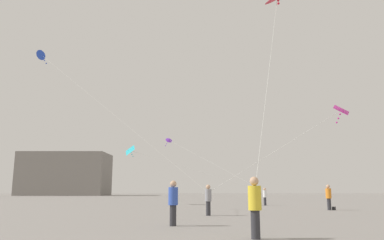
# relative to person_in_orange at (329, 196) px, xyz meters

# --- Properties ---
(person_in_orange) EXTENTS (0.40, 0.40, 1.83)m
(person_in_orange) POSITION_rel_person_in_orange_xyz_m (0.00, 0.00, 0.00)
(person_in_orange) COLOR #2D2D33
(person_in_orange) RESTS_ON ground_plane
(person_in_white) EXTENTS (0.36, 0.36, 1.64)m
(person_in_white) POSITION_rel_person_in_orange_xyz_m (-3.61, 7.76, -0.11)
(person_in_white) COLOR #2D2D33
(person_in_white) RESTS_ON ground_plane
(person_in_blue) EXTENTS (0.40, 0.40, 1.84)m
(person_in_blue) POSITION_rel_person_in_orange_xyz_m (-10.01, -12.54, 0.00)
(person_in_blue) COLOR #2D2D33
(person_in_blue) RESTS_ON ground_plane
(person_in_grey) EXTENTS (0.38, 0.38, 1.75)m
(person_in_grey) POSITION_rel_person_in_orange_xyz_m (-8.68, -6.33, -0.04)
(person_in_grey) COLOR #2D2D33
(person_in_grey) RESTS_ON ground_plane
(person_in_yellow) EXTENTS (0.40, 0.40, 1.86)m
(person_in_yellow) POSITION_rel_person_in_orange_xyz_m (-7.06, -16.45, 0.02)
(person_in_yellow) COLOR #2D2D33
(person_in_yellow) RESTS_ON ground_plane
(kite_violet_diamond) EXTENTS (10.29, 5.60, 5.98)m
(kite_violet_diamond) POSITION_rel_person_in_orange_xyz_m (-13.17, 12.79, 5.79)
(kite_violet_diamond) COLOR purple
(kite_magenta_delta) EXTENTS (8.10, 1.88, 4.81)m
(kite_magenta_delta) POSITION_rel_person_in_orange_xyz_m (-1.36, -7.58, 4.70)
(kite_magenta_delta) COLOR #D12899
(kite_cyan_delta) EXTENTS (13.99, 1.78, 4.52)m
(kite_cyan_delta) POSITION_rel_person_in_orange_xyz_m (-16.63, 8.72, 4.30)
(kite_cyan_delta) COLOR #1EB2C6
(kite_cobalt_diamond) EXTENTS (13.69, 5.54, 11.02)m
(kite_cobalt_diamond) POSITION_rel_person_in_orange_xyz_m (-21.49, -1.33, 10.61)
(kite_cobalt_diamond) COLOR blue
(building_left_hall) EXTENTS (22.05, 13.82, 10.77)m
(building_left_hall) POSITION_rel_person_in_orange_xyz_m (-46.89, 66.23, 4.38)
(building_left_hall) COLOR gray
(building_left_hall) RESTS_ON ground_plane
(handbag_beside_flyer) EXTENTS (0.32, 0.33, 0.24)m
(handbag_beside_flyer) POSITION_rel_person_in_orange_xyz_m (0.35, 0.10, -0.88)
(handbag_beside_flyer) COLOR black
(handbag_beside_flyer) RESTS_ON ground_plane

